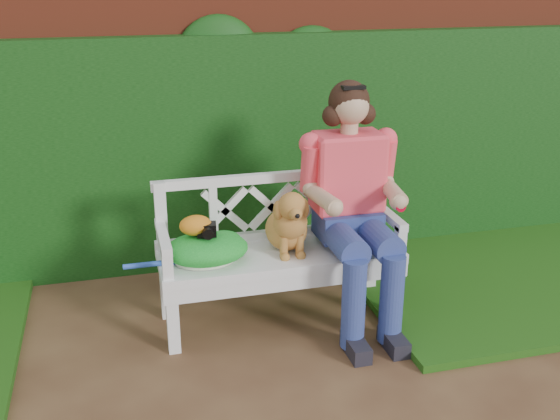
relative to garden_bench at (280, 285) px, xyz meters
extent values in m
plane|color=#492D1C|center=(-0.49, -0.70, -0.24)|extent=(60.00, 60.00, 0.00)
cube|color=maroon|center=(-0.49, 1.20, 0.86)|extent=(10.00, 0.30, 2.20)
cube|color=#1D5018|center=(-0.49, 0.98, 0.61)|extent=(10.00, 0.18, 1.70)
cube|color=#1E4D14|center=(1.91, 0.20, -0.21)|extent=(2.60, 2.00, 0.05)
cube|color=black|center=(-0.46, -0.04, 0.45)|extent=(0.12, 0.10, 0.08)
ellipsoid|color=orange|center=(-0.52, -0.02, 0.47)|extent=(0.23, 0.20, 0.12)
camera|label=1|loc=(-0.95, -3.60, 1.90)|focal=42.00mm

